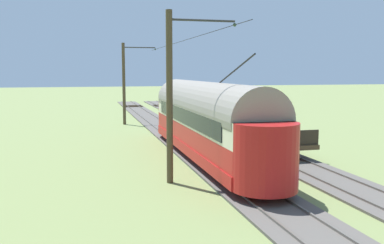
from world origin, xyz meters
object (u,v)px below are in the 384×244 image
object	(u,v)px
catenary_pole_foreground	(125,82)
track_end_bumper	(192,115)
switch_stand	(214,115)
catenary_pole_mid_near	(172,94)
vintage_streetcar	(206,119)
flatcar_adjacent	(246,131)

from	to	relation	value
catenary_pole_foreground	track_end_bumper	distance (m)	8.16
switch_stand	track_end_bumper	distance (m)	3.25
catenary_pole_mid_near	track_end_bumper	size ratio (longest dim) A/B	4.13
vintage_streetcar	catenary_pole_mid_near	world-z (taller)	catenary_pole_mid_near
track_end_bumper	flatcar_adjacent	bearing A→B (deg)	90.00
vintage_streetcar	catenary_pole_foreground	world-z (taller)	catenary_pole_foreground
catenary_pole_mid_near	track_end_bumper	world-z (taller)	catenary_pole_mid_near
catenary_pole_foreground	catenary_pole_mid_near	size ratio (longest dim) A/B	1.00
flatcar_adjacent	switch_stand	bearing A→B (deg)	-96.70
catenary_pole_mid_near	flatcar_adjacent	bearing A→B (deg)	-128.71
flatcar_adjacent	track_end_bumper	world-z (taller)	flatcar_adjacent
vintage_streetcar	switch_stand	size ratio (longest dim) A/B	14.59
catenary_pole_mid_near	track_end_bumper	bearing A→B (deg)	-106.69
vintage_streetcar	track_end_bumper	distance (m)	19.51
track_end_bumper	switch_stand	bearing A→B (deg)	115.04
vintage_streetcar	switch_stand	distance (m)	17.03
catenary_pole_foreground	track_end_bumper	bearing A→B (deg)	-161.60
catenary_pole_mid_near	vintage_streetcar	bearing A→B (deg)	-123.10
catenary_pole_mid_near	switch_stand	xyz separation A→B (m)	(-8.37, -20.39, -3.19)
catenary_pole_mid_near	switch_stand	distance (m)	22.27
vintage_streetcar	switch_stand	bearing A→B (deg)	-109.02
vintage_streetcar	catenary_pole_mid_near	distance (m)	5.45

